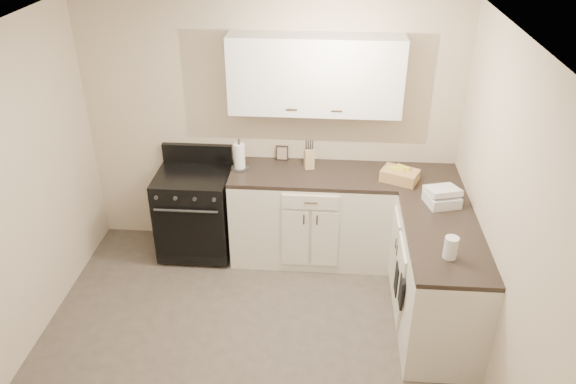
# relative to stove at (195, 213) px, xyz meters

# --- Properties ---
(floor) EXTENTS (3.60, 3.60, 0.00)m
(floor) POSITION_rel_stove_xyz_m (0.73, -1.48, -0.46)
(floor) COLOR #473F38
(floor) RESTS_ON ground
(ceiling) EXTENTS (3.60, 3.60, 0.00)m
(ceiling) POSITION_rel_stove_xyz_m (0.73, -1.48, 2.04)
(ceiling) COLOR white
(ceiling) RESTS_ON wall_back
(wall_back) EXTENTS (3.60, 0.00, 3.60)m
(wall_back) POSITION_rel_stove_xyz_m (0.73, 0.32, 0.79)
(wall_back) COLOR beige
(wall_back) RESTS_ON ground
(wall_right) EXTENTS (0.00, 3.60, 3.60)m
(wall_right) POSITION_rel_stove_xyz_m (2.53, -1.48, 0.79)
(wall_right) COLOR beige
(wall_right) RESTS_ON ground
(base_cabinets_back) EXTENTS (1.55, 0.60, 0.90)m
(base_cabinets_back) POSITION_rel_stove_xyz_m (1.16, 0.02, -0.01)
(base_cabinets_back) COLOR silver
(base_cabinets_back) RESTS_ON floor
(base_cabinets_right) EXTENTS (0.60, 1.90, 0.90)m
(base_cabinets_right) POSITION_rel_stove_xyz_m (2.23, -0.63, -0.01)
(base_cabinets_right) COLOR silver
(base_cabinets_right) RESTS_ON floor
(countertop_back) EXTENTS (1.55, 0.60, 0.04)m
(countertop_back) POSITION_rel_stove_xyz_m (1.16, 0.02, 0.46)
(countertop_back) COLOR black
(countertop_back) RESTS_ON base_cabinets_back
(countertop_right) EXTENTS (0.60, 1.90, 0.04)m
(countertop_right) POSITION_rel_stove_xyz_m (2.23, -0.63, 0.46)
(countertop_right) COLOR black
(countertop_right) RESTS_ON base_cabinets_right
(upper_cabinets) EXTENTS (1.55, 0.30, 0.70)m
(upper_cabinets) POSITION_rel_stove_xyz_m (1.16, 0.18, 1.38)
(upper_cabinets) COLOR white
(upper_cabinets) RESTS_ON wall_back
(stove) EXTENTS (0.70, 0.60, 0.85)m
(stove) POSITION_rel_stove_xyz_m (0.00, 0.00, 0.00)
(stove) COLOR black
(stove) RESTS_ON floor
(knife_block) EXTENTS (0.11, 0.10, 0.20)m
(knife_block) POSITION_rel_stove_xyz_m (1.12, 0.12, 0.58)
(knife_block) COLOR #D4B482
(knife_block) RESTS_ON countertop_back
(paper_towel) EXTENTS (0.13, 0.13, 0.25)m
(paper_towel) POSITION_rel_stove_xyz_m (0.46, 0.07, 0.61)
(paper_towel) COLOR white
(paper_towel) RESTS_ON countertop_back
(picture_frame) EXTENTS (0.12, 0.04, 0.15)m
(picture_frame) POSITION_rel_stove_xyz_m (0.85, 0.28, 0.55)
(picture_frame) COLOR black
(picture_frame) RESTS_ON countertop_back
(wicker_basket) EXTENTS (0.38, 0.33, 0.11)m
(wicker_basket) POSITION_rel_stove_xyz_m (1.96, -0.07, 0.53)
(wicker_basket) COLOR tan
(wicker_basket) RESTS_ON countertop_right
(countertop_grill) EXTENTS (0.31, 0.30, 0.09)m
(countertop_grill) POSITION_rel_stove_xyz_m (2.27, -0.47, 0.53)
(countertop_grill) COLOR silver
(countertop_grill) RESTS_ON countertop_right
(glass_jar) EXTENTS (0.13, 0.13, 0.17)m
(glass_jar) POSITION_rel_stove_xyz_m (2.21, -1.24, 0.57)
(glass_jar) COLOR silver
(glass_jar) RESTS_ON countertop_right
(oven_mitt_near) EXTENTS (0.02, 0.15, 0.26)m
(oven_mitt_near) POSITION_rel_stove_xyz_m (1.91, -1.16, 0.07)
(oven_mitt_near) COLOR black
(oven_mitt_near) RESTS_ON base_cabinets_right
(oven_mitt_far) EXTENTS (0.02, 0.16, 0.27)m
(oven_mitt_far) POSITION_rel_stove_xyz_m (1.91, -0.88, -0.02)
(oven_mitt_far) COLOR black
(oven_mitt_far) RESTS_ON base_cabinets_right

